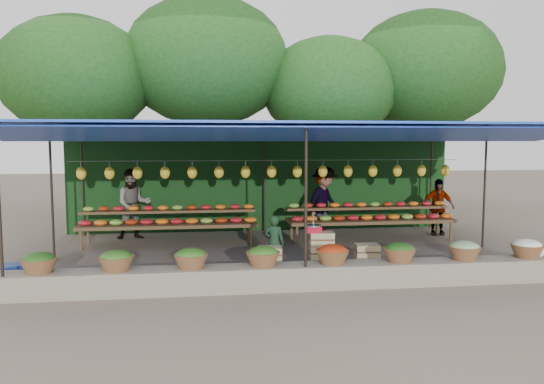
{
  "coord_description": "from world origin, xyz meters",
  "views": [
    {
      "loc": [
        -1.71,
        -11.46,
        2.52
      ],
      "look_at": [
        -0.15,
        0.2,
        1.36
      ],
      "focal_mm": 35.0,
      "sensor_mm": 36.0,
      "label": 1
    }
  ],
  "objects": [
    {
      "name": "tree_row",
      "position": [
        0.5,
        6.09,
        4.7
      ],
      "size": [
        16.51,
        5.5,
        7.12
      ],
      "color": "#3E2E16",
      "rests_on": "ground"
    },
    {
      "name": "produce_baskets",
      "position": [
        -0.1,
        -2.75,
        0.56
      ],
      "size": [
        8.98,
        0.58,
        0.34
      ],
      "color": "brown",
      "rests_on": "stone_curb"
    },
    {
      "name": "weighing_scale",
      "position": [
        0.39,
        -1.72,
        0.85
      ],
      "size": [
        0.3,
        0.3,
        0.32
      ],
      "color": "#AA0D23",
      "rests_on": "crate_counter"
    },
    {
      "name": "customer_mid",
      "position": [
        1.46,
        1.96,
        0.91
      ],
      "size": [
        1.33,
        1.29,
        1.82
      ],
      "primitive_type": "imported",
      "rotation": [
        0.0,
        0.0,
        0.74
      ],
      "color": "slate",
      "rests_on": "ground"
    },
    {
      "name": "customer_right",
      "position": [
        4.5,
        1.79,
        0.75
      ],
      "size": [
        0.92,
        0.51,
        1.49
      ],
      "primitive_type": "imported",
      "rotation": [
        0.0,
        0.0,
        -0.17
      ],
      "color": "slate",
      "rests_on": "ground"
    },
    {
      "name": "stone_curb",
      "position": [
        0.0,
        -2.75,
        0.2
      ],
      "size": [
        10.6,
        0.55,
        0.4
      ],
      "primitive_type": "cube",
      "color": "#665C51",
      "rests_on": "ground"
    },
    {
      "name": "fruit_table_left",
      "position": [
        -2.49,
        1.35,
        0.61
      ],
      "size": [
        4.21,
        0.95,
        0.93
      ],
      "color": "#482F1D",
      "rests_on": "ground"
    },
    {
      "name": "ground",
      "position": [
        0.0,
        0.0,
        0.0
      ],
      "size": [
        60.0,
        60.0,
        0.0
      ],
      "primitive_type": "plane",
      "color": "brown",
      "rests_on": "ground"
    },
    {
      "name": "stall_canopy",
      "position": [
        0.0,
        0.06,
        2.68
      ],
      "size": [
        10.8,
        6.6,
        2.82
      ],
      "color": "black",
      "rests_on": "ground"
    },
    {
      "name": "vendor_seated",
      "position": [
        -0.32,
        -1.44,
        0.54
      ],
      "size": [
        0.46,
        0.4,
        1.07
      ],
      "primitive_type": "imported",
      "rotation": [
        0.0,
        0.0,
        2.72
      ],
      "color": "#17331F",
      "rests_on": "ground"
    },
    {
      "name": "customer_left",
      "position": [
        -3.43,
        2.21,
        0.9
      ],
      "size": [
        0.99,
        0.84,
        1.79
      ],
      "primitive_type": "imported",
      "rotation": [
        0.0,
        0.0,
        0.2
      ],
      "color": "slate",
      "rests_on": "ground"
    },
    {
      "name": "netting_backdrop",
      "position": [
        0.0,
        3.15,
        1.25
      ],
      "size": [
        10.6,
        0.06,
        2.5
      ],
      "primitive_type": "cube",
      "color": "#164017",
      "rests_on": "ground"
    },
    {
      "name": "blue_crate_back",
      "position": [
        -5.07,
        -1.84,
        0.17
      ],
      "size": [
        0.69,
        0.6,
        0.34
      ],
      "primitive_type": "cube",
      "rotation": [
        0.0,
        0.0,
        0.4
      ],
      "color": "navy",
      "rests_on": "ground"
    },
    {
      "name": "crate_counter",
      "position": [
        0.52,
        -1.72,
        0.31
      ],
      "size": [
        2.38,
        0.38,
        0.77
      ],
      "color": "tan",
      "rests_on": "ground"
    },
    {
      "name": "fruit_table_right",
      "position": [
        2.51,
        1.35,
        0.61
      ],
      "size": [
        4.21,
        0.95,
        0.93
      ],
      "color": "#482F1D",
      "rests_on": "ground"
    }
  ]
}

